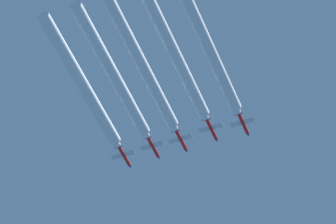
{
  "coord_description": "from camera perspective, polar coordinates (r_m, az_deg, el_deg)",
  "views": [
    {
      "loc": [
        77.78,
        -216.84,
        1.5
      ],
      "look_at": [
        -0.11,
        -11.8,
        238.8
      ],
      "focal_mm": 114.76,
      "sensor_mm": 36.0,
      "label": 1
    }
  ],
  "objects": [
    {
      "name": "jet_inner_left",
      "position": [
        333.47,
        -0.8,
        -1.87
      ],
      "size": [
        7.66,
        11.15,
        2.68
      ],
      "color": "red"
    },
    {
      "name": "jet_center",
      "position": [
        331.37,
        0.7,
        -1.51
      ],
      "size": [
        7.66,
        11.15,
        2.68
      ],
      "color": "red"
    },
    {
      "name": "smoke_trail_center",
      "position": [
        310.18,
        -1.47,
        2.68
      ],
      "size": [
        3.54,
        57.46,
        3.54
      ],
      "color": "white"
    },
    {
      "name": "jet_far_left",
      "position": [
        336.34,
        -2.34,
        -2.35
      ],
      "size": [
        7.66,
        11.15,
        2.68
      ],
      "color": "red"
    },
    {
      "name": "jet_far_right",
      "position": [
        327.01,
        4.02,
        -0.62
      ],
      "size": [
        7.66,
        11.15,
        2.68
      ],
      "color": "red"
    },
    {
      "name": "jet_inner_right",
      "position": [
        328.8,
        2.32,
        -0.92
      ],
      "size": [
        7.66,
        11.15,
        2.68
      ],
      "color": "red"
    },
    {
      "name": "smoke_trail_far_left",
      "position": [
        316.43,
        -4.56,
        1.5
      ],
      "size": [
        3.54,
        54.17,
        3.54
      ],
      "color": "white"
    },
    {
      "name": "smoke_trail_far_right",
      "position": [
        307.6,
        2.26,
        3.22
      ],
      "size": [
        3.54,
        50.58,
        3.54
      ],
      "color": "white"
    },
    {
      "name": "smoke_trail_inner_left",
      "position": [
        313.53,
        -2.93,
        2.02
      ],
      "size": [
        3.54,
        53.8,
        3.54
      ],
      "color": "white"
    },
    {
      "name": "smoke_trail_inner_right",
      "position": [
        309.87,
        0.5,
        2.82
      ],
      "size": [
        3.54,
        49.61,
        3.54
      ],
      "color": "white"
    }
  ]
}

